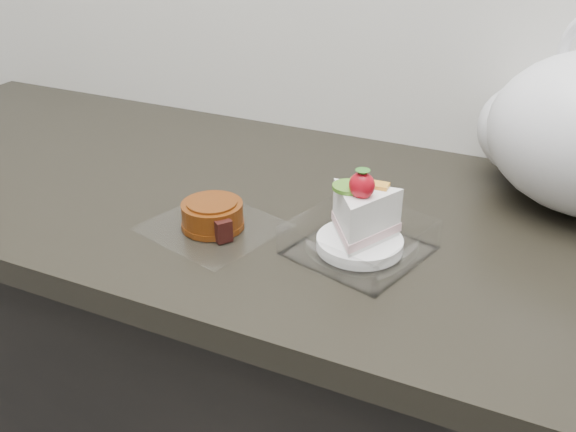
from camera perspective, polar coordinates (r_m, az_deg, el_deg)
The scene contains 3 objects.
counter at distance 1.24m, azimuth 5.05°, elevation -18.58°, with size 2.04×0.64×0.90m.
cake_tray at distance 0.86m, azimuth 6.45°, elevation -1.20°, with size 0.20×0.20×0.13m.
mooncake_wrap at distance 0.93m, azimuth -6.68°, elevation -0.15°, with size 0.21×0.21×0.04m.
Camera 1 is at (0.27, 0.88, 1.35)m, focal length 40.00 mm.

